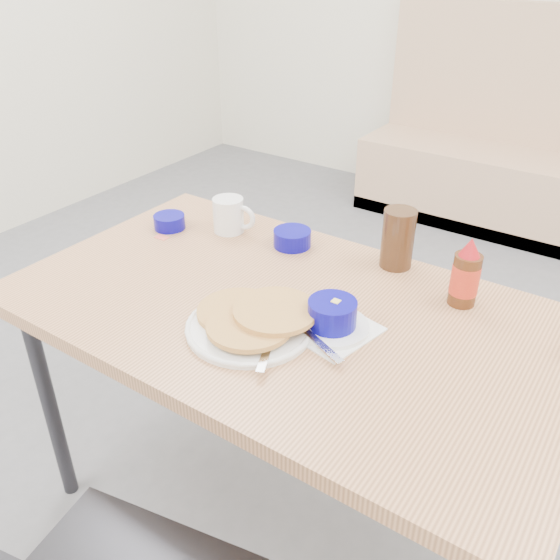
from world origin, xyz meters
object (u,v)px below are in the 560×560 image
Objects in this scene: coffee_mug at (230,215)px; amber_tumbler at (398,239)px; creamer_bowl at (169,222)px; butter_bowl at (292,238)px; grits_setting at (332,318)px; syrup_bottle at (465,276)px; dining_table at (287,327)px; pancake_plate at (252,321)px; booth_bench at (528,170)px.

amber_tumbler is (0.51, 0.09, 0.03)m from coffee_mug.
butter_bowl is at bearing 16.82° from creamer_bowl.
coffee_mug is at bearing -173.25° from butter_bowl.
syrup_bottle is (0.21, 0.28, 0.04)m from grits_setting.
creamer_bowl is at bearing 163.37° from dining_table.
syrup_bottle is (0.72, 0.00, 0.02)m from coffee_mug.
coffee_mug is 1.25× the size of butter_bowl.
creamer_bowl is at bearing -163.18° from butter_bowl.
butter_bowl is at bearing -168.21° from amber_tumbler.
pancake_plate is 1.79× the size of amber_tumbler.
butter_bowl is (-0.31, 0.30, -0.01)m from grits_setting.
syrup_bottle is at bearing 0.30° from coffee_mug.
butter_bowl is 0.61× the size of syrup_bottle.
pancake_plate is 3.08× the size of creamer_bowl.
creamer_bowl is (-0.17, -0.09, -0.03)m from coffee_mug.
booth_bench is 11.58× the size of amber_tumbler.
amber_tumbler reaches higher than dining_table.
grits_setting is at bearing -15.26° from creamer_bowl.
amber_tumbler is at bearing 69.36° from dining_table.
dining_table is at bearing 170.35° from grits_setting.
creamer_bowl is 0.87× the size of butter_bowl.
creamer_bowl is 0.90m from syrup_bottle.
butter_bowl reaches higher than dining_table.
dining_table is 12.82× the size of butter_bowl.
booth_bench reaches higher than syrup_bottle.
butter_bowl is (0.21, 0.02, -0.03)m from coffee_mug.
pancake_plate is at bearing -28.33° from creamer_bowl.
dining_table is at bearing -16.63° from creamer_bowl.
coffee_mug reaches higher than dining_table.
booth_bench is at bearing 93.07° from grits_setting.
pancake_plate is 0.49m from amber_tumbler.
coffee_mug is at bearing 146.35° from dining_table.
pancake_plate is (-0.01, -2.66, 0.43)m from booth_bench.
booth_bench is 2.47m from creamer_bowl.
dining_table is 7.83× the size of syrup_bottle.
dining_table is 0.39m from amber_tumbler.
creamer_bowl is at bearing -165.37° from amber_tumbler.
creamer_bowl is at bearing 164.74° from grits_setting.
pancake_plate is at bearing -146.49° from grits_setting.
pancake_plate reaches higher than butter_bowl.
grits_setting is at bearing -44.44° from butter_bowl.
booth_bench is 8.23× the size of grits_setting.
grits_setting reaches higher than creamer_bowl.
dining_table is 4.75× the size of pancake_plate.
creamer_bowl is (-0.68, 0.19, -0.01)m from grits_setting.
pancake_plate is (-0.01, -0.12, 0.08)m from dining_table.
amber_tumbler is (0.13, -2.19, 0.49)m from booth_bench.
creamer_bowl is at bearing -174.04° from syrup_bottle.
butter_bowl is (-0.17, -2.26, 0.43)m from booth_bench.
creamer_bowl is 0.39m from butter_bowl.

